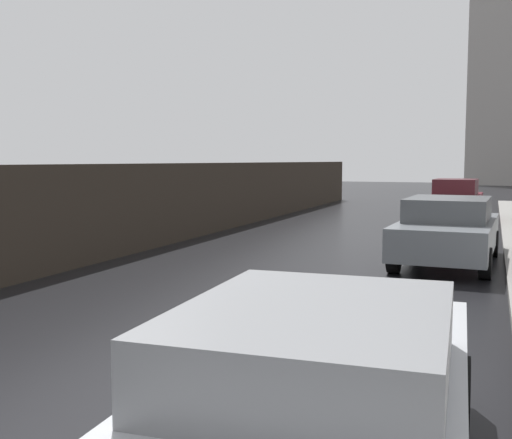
% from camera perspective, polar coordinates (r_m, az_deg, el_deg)
% --- Properties ---
extents(ground, '(120.00, 120.00, 0.00)m').
position_cam_1_polar(ground, '(6.08, -19.31, -16.16)').
color(ground, black).
extents(car_grey_near_kerb, '(2.06, 4.62, 1.42)m').
position_cam_1_polar(car_grey_near_kerb, '(13.80, 17.21, -0.90)').
color(car_grey_near_kerb, slate).
rests_on(car_grey_near_kerb, ground).
extents(car_silver_mid_road, '(1.95, 4.31, 1.37)m').
position_cam_1_polar(car_silver_mid_road, '(4.07, 6.06, -16.14)').
color(car_silver_mid_road, '#B2B5BA').
rests_on(car_silver_mid_road, ground).
extents(car_maroon_far_ahead, '(1.84, 3.95, 1.55)m').
position_cam_1_polar(car_maroon_far_ahead, '(23.23, 17.85, 1.65)').
color(car_maroon_far_ahead, maroon).
rests_on(car_maroon_far_ahead, ground).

